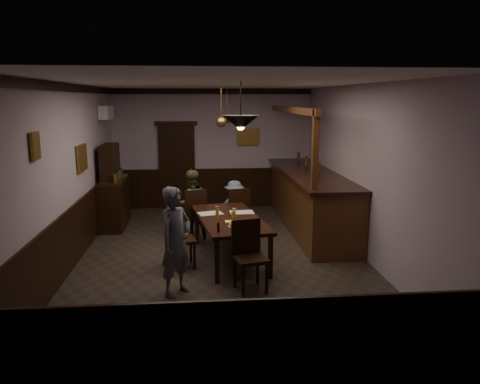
{
  "coord_description": "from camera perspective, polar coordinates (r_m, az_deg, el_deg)",
  "views": [
    {
      "loc": [
        -0.39,
        -7.83,
        2.75
      ],
      "look_at": [
        0.35,
        0.13,
        1.15
      ],
      "focal_mm": 35.0,
      "sensor_mm": 36.0,
      "label": 1
    }
  ],
  "objects": [
    {
      "name": "room",
      "position": [
        7.93,
        -2.41,
        2.24
      ],
      "size": [
        5.01,
        8.01,
        3.01
      ],
      "color": "#2D2621",
      "rests_on": "ground"
    },
    {
      "name": "napkin",
      "position": [
        7.76,
        -1.27,
        -3.59
      ],
      "size": [
        0.17,
        0.17,
        0.0
      ],
      "primitive_type": "cube",
      "rotation": [
        0.0,
        0.0,
        0.15
      ],
      "color": "#F8F15B",
      "rests_on": "dining_table"
    },
    {
      "name": "chair_near",
      "position": [
        6.85,
        1.06,
        -7.3
      ],
      "size": [
        0.54,
        0.54,
        1.02
      ],
      "rotation": [
        0.0,
        0.0,
        0.24
      ],
      "color": "black",
      "rests_on": "ground"
    },
    {
      "name": "person_seated_right",
      "position": [
        9.64,
        -0.67,
        -1.86
      ],
      "size": [
        0.74,
        0.46,
        1.11
      ],
      "primitive_type": "imported",
      "rotation": [
        0.0,
        0.0,
        3.07
      ],
      "color": "slate",
      "rests_on": "ground"
    },
    {
      "name": "beer_glass",
      "position": [
        7.98,
        -2.8,
        -2.47
      ],
      "size": [
        0.06,
        0.06,
        0.2
      ],
      "primitive_type": "cylinder",
      "color": "#BF721E",
      "rests_on": "dining_table"
    },
    {
      "name": "pepper_mill",
      "position": [
        7.18,
        -2.66,
        -4.27
      ],
      "size": [
        0.04,
        0.04,
        0.14
      ],
      "primitive_type": "cylinder",
      "color": "black",
      "rests_on": "dining_table"
    },
    {
      "name": "pendant_iron",
      "position": [
        7.0,
        0.08,
        8.44
      ],
      "size": [
        0.56,
        0.56,
        0.71
      ],
      "color": "black",
      "rests_on": "ground"
    },
    {
      "name": "soda_can",
      "position": [
        7.92,
        -0.84,
        -2.86
      ],
      "size": [
        0.07,
        0.07,
        0.12
      ],
      "primitive_type": "cylinder",
      "color": "orange",
      "rests_on": "dining_table"
    },
    {
      "name": "person_standing",
      "position": [
        6.67,
        -7.82,
        -5.97
      ],
      "size": [
        0.65,
        0.68,
        1.56
      ],
      "primitive_type": "imported",
      "rotation": [
        0.0,
        0.0,
        0.9
      ],
      "color": "#53535F",
      "rests_on": "ground"
    },
    {
      "name": "pastry_plate",
      "position": [
        7.45,
        -0.61,
        -4.18
      ],
      "size": [
        0.22,
        0.22,
        0.01
      ],
      "primitive_type": "cylinder",
      "color": "white",
      "rests_on": "dining_table"
    },
    {
      "name": "bar_counter",
      "position": [
        10.17,
        8.38,
        -0.72
      ],
      "size": [
        1.07,
        4.61,
        2.58
      ],
      "color": "#462512",
      "rests_on": "ground"
    },
    {
      "name": "dining_table",
      "position": [
        8.04,
        -1.29,
        -3.55
      ],
      "size": [
        1.32,
        2.32,
        0.75
      ],
      "rotation": [
        0.0,
        0.0,
        0.15
      ],
      "color": "black",
      "rests_on": "ground"
    },
    {
      "name": "chair_side",
      "position": [
        7.74,
        -7.74,
        -5.28
      ],
      "size": [
        0.51,
        0.51,
        1.0
      ],
      "rotation": [
        0.0,
        0.0,
        1.75
      ],
      "color": "black",
      "rests_on": "ground"
    },
    {
      "name": "chair_far_right",
      "position": [
        9.37,
        -0.26,
        -2.23
      ],
      "size": [
        0.51,
        0.51,
        1.01
      ],
      "rotation": [
        0.0,
        0.0,
        3.33
      ],
      "color": "black",
      "rests_on": "ground"
    },
    {
      "name": "picture_left_large",
      "position": [
        8.93,
        -18.69,
        3.98
      ],
      "size": [
        0.04,
        0.62,
        0.48
      ],
      "color": "olive",
      "rests_on": "ground"
    },
    {
      "name": "door_back",
      "position": [
        11.91,
        -7.69,
        3.0
      ],
      "size": [
        0.9,
        0.06,
        2.1
      ],
      "primitive_type": "cube",
      "color": "black",
      "rests_on": "ground"
    },
    {
      "name": "coffee_cup",
      "position": [
        7.55,
        1.75,
        -3.65
      ],
      "size": [
        0.09,
        0.09,
        0.07
      ],
      "primitive_type": "imported",
      "rotation": [
        0.0,
        0.0,
        0.15
      ],
      "color": "white",
      "rests_on": "saucer"
    },
    {
      "name": "sideboard",
      "position": [
        10.48,
        -15.19,
        -0.24
      ],
      "size": [
        0.49,
        1.36,
        1.8
      ],
      "color": "black",
      "rests_on": "ground"
    },
    {
      "name": "pendant_brass_far",
      "position": [
        10.71,
        -1.6,
        8.89
      ],
      "size": [
        0.2,
        0.2,
        0.81
      ],
      "color": "#BF8C3F",
      "rests_on": "ground"
    },
    {
      "name": "newspaper_right",
      "position": [
        8.36,
        0.22,
        -2.49
      ],
      "size": [
        0.43,
        0.32,
        0.01
      ],
      "primitive_type": "cube",
      "rotation": [
        0.0,
        0.0,
        0.04
      ],
      "color": "silver",
      "rests_on": "dining_table"
    },
    {
      "name": "person_seated_left",
      "position": [
        9.45,
        -6.0,
        -1.4
      ],
      "size": [
        0.81,
        0.73,
        1.36
      ],
      "primitive_type": "imported",
      "rotation": [
        0.0,
        0.0,
        3.54
      ],
      "color": "brown",
      "rests_on": "ground"
    },
    {
      "name": "picture_left_small",
      "position": [
        6.59,
        -23.69,
        5.16
      ],
      "size": [
        0.04,
        0.28,
        0.36
      ],
      "color": "olive",
      "rests_on": "ground"
    },
    {
      "name": "pendant_brass_mid",
      "position": [
        9.34,
        -2.3,
        8.54
      ],
      "size": [
        0.2,
        0.2,
        0.81
      ],
      "color": "#BF8C3F",
      "rests_on": "ground"
    },
    {
      "name": "saucer",
      "position": [
        7.6,
        1.96,
        -3.9
      ],
      "size": [
        0.15,
        0.15,
        0.01
      ],
      "primitive_type": "cylinder",
      "color": "white",
      "rests_on": "dining_table"
    },
    {
      "name": "water_glass",
      "position": [
        8.04,
        -0.72,
        -2.53
      ],
      "size": [
        0.06,
        0.06,
        0.15
      ],
      "primitive_type": "cylinder",
      "color": "silver",
      "rests_on": "dining_table"
    },
    {
      "name": "pastry_ring_a",
      "position": [
        7.45,
        -0.86,
        -3.97
      ],
      "size": [
        0.13,
        0.13,
        0.04
      ],
      "primitive_type": "torus",
      "color": "#C68C47",
      "rests_on": "pastry_plate"
    },
    {
      "name": "picture_back",
      "position": [
        11.89,
        0.97,
        6.73
      ],
      "size": [
        0.55,
        0.04,
        0.42
      ],
      "color": "olive",
      "rests_on": "ground"
    },
    {
      "name": "pastry_ring_b",
      "position": [
        7.54,
        -0.22,
        -3.79
      ],
      "size": [
        0.13,
        0.13,
        0.04
      ],
      "primitive_type": "torus",
      "color": "#C68C47",
      "rests_on": "pastry_plate"
    },
    {
      "name": "chair_far_left",
      "position": [
        9.21,
        -5.64,
        -2.47
      ],
      "size": [
        0.57,
        0.57,
        1.03
      ],
      "rotation": [
        0.0,
        0.0,
        3.49
      ],
      "color": "black",
      "rests_on": "ground"
    },
    {
      "name": "newspaper_left",
      "position": [
        8.3,
        -3.64,
        -2.61
      ],
      "size": [
        0.49,
        0.41,
        0.01
      ],
      "primitive_type": "cube",
      "rotation": [
        0.0,
        0.0,
        0.29
      ],
      "color": "silver",
      "rests_on": "dining_table"
    },
    {
      "name": "ac_unit",
      "position": [
        10.91,
        -16.0,
        9.31
      ],
      "size": [
        0.2,
        0.85,
        0.3
      ],
      "color": "white",
      "rests_on": "ground"
    }
  ]
}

